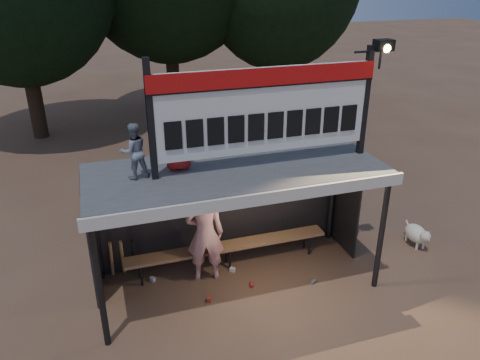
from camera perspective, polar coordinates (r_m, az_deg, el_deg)
name	(u,v)px	position (r m, az deg, el deg)	size (l,w,h in m)	color
ground	(236,281)	(9.00, -0.44, -12.26)	(80.00, 80.00, 0.00)	#513728
player	(205,234)	(8.61, -4.29, -6.57)	(0.70, 0.46, 1.91)	white
child_a	(134,151)	(7.49, -12.80, 3.45)	(0.44, 0.34, 0.91)	gray
child_b	(177,138)	(7.69, -7.68, 5.11)	(0.53, 0.34, 1.08)	#B11D1B
dugout_shelter	(232,188)	(8.24, -0.99, -0.95)	(5.10, 2.08, 2.32)	#424244
scoreboard_assembly	(269,107)	(7.67, 3.52, 8.85)	(4.10, 0.27, 1.99)	black
bench	(228,247)	(9.19, -1.49, -8.14)	(4.00, 0.35, 0.48)	#956A46
dog	(417,234)	(10.57, 20.80, -6.18)	(0.36, 0.81, 0.49)	silver
bats	(122,257)	(9.16, -14.14, -9.10)	(0.47, 0.32, 0.84)	#9B7248
litter	(230,282)	(8.92, -1.17, -12.38)	(2.97, 1.10, 0.08)	#A12D1B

